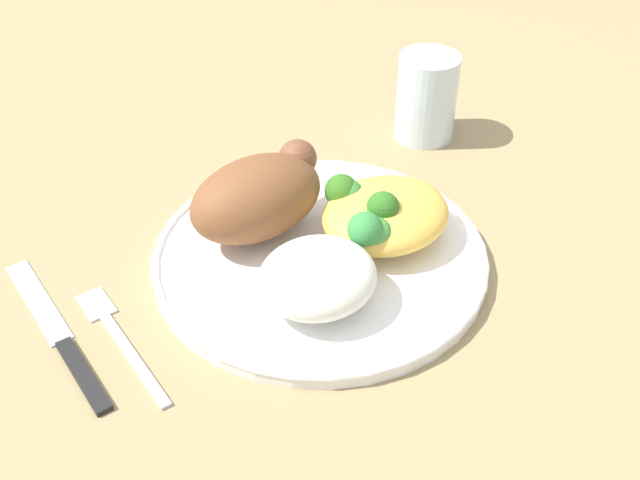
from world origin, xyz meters
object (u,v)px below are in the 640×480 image
knife (63,341)px  plate (320,256)px  mac_cheese_with_broccoli (381,214)px  water_glass (426,97)px  rice_pile (318,277)px  fork (119,336)px  roasted_chicken (259,196)px

knife → plate: bearing=-10.6°
mac_cheese_with_broccoli → water_glass: 0.20m
rice_pile → knife: bearing=153.7°
mac_cheese_with_broccoli → fork: size_ratio=0.79×
knife → water_glass: (0.42, 0.06, 0.04)m
plate → knife: size_ratio=1.47×
mac_cheese_with_broccoli → fork: mac_cheese_with_broccoli is taller
plate → fork: 0.18m
roasted_chicken → fork: (-0.15, -0.03, -0.05)m
mac_cheese_with_broccoli → knife: mac_cheese_with_broccoli is taller
plate → rice_pile: 0.07m
roasted_chicken → knife: roasted_chicken is taller
roasted_chicken → mac_cheese_with_broccoli: 0.10m
plate → rice_pile: bearing=-128.5°
rice_pile → knife: size_ratio=0.49×
roasted_chicken → knife: bearing=-175.5°
mac_cheese_with_broccoli → water_glass: water_glass is taller
knife → roasted_chicken: bearing=4.5°
rice_pile → mac_cheese_with_broccoli: 0.09m
rice_pile → fork: bearing=154.4°
plate → roasted_chicken: roasted_chicken is taller
fork → water_glass: 0.40m
mac_cheese_with_broccoli → fork: 0.23m
fork → knife: (-0.04, 0.02, 0.00)m
plate → mac_cheese_with_broccoli: 0.06m
mac_cheese_with_broccoli → rice_pile: bearing=-160.6°
fork → rice_pile: bearing=-25.6°
rice_pile → mac_cheese_with_broccoli: (0.09, 0.03, 0.00)m
plate → knife: bearing=169.4°
mac_cheese_with_broccoli → fork: (-0.23, 0.03, -0.03)m
water_glass → mac_cheese_with_broccoli: bearing=-143.9°
fork → knife: bearing=151.0°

